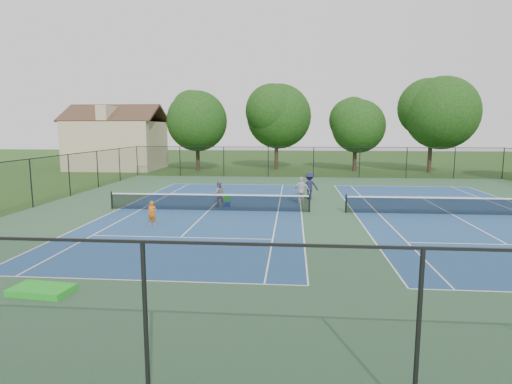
# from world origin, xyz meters

# --- Properties ---
(ground) EXTENTS (140.00, 140.00, 0.00)m
(ground) POSITION_xyz_m (0.00, 0.00, 0.00)
(ground) COLOR #234716
(ground) RESTS_ON ground
(court_pad) EXTENTS (36.00, 36.00, 0.01)m
(court_pad) POSITION_xyz_m (0.00, 0.00, 0.00)
(court_pad) COLOR #2A4C35
(court_pad) RESTS_ON ground
(tennis_court_left) EXTENTS (12.00, 23.83, 1.07)m
(tennis_court_left) POSITION_xyz_m (-7.00, 0.00, 0.10)
(tennis_court_left) COLOR navy
(tennis_court_left) RESTS_ON ground
(tennis_court_right) EXTENTS (12.00, 23.83, 1.07)m
(tennis_court_right) POSITION_xyz_m (7.00, 0.00, 0.10)
(tennis_court_right) COLOR navy
(tennis_court_right) RESTS_ON ground
(perimeter_fence) EXTENTS (36.08, 36.08, 3.02)m
(perimeter_fence) POSITION_xyz_m (0.00, 0.00, 1.60)
(perimeter_fence) COLOR black
(perimeter_fence) RESTS_ON ground
(tree_back_a) EXTENTS (6.80, 6.80, 9.15)m
(tree_back_a) POSITION_xyz_m (-13.00, 24.00, 6.04)
(tree_back_a) COLOR #2D2116
(tree_back_a) RESTS_ON ground
(tree_back_b) EXTENTS (7.60, 7.60, 10.03)m
(tree_back_b) POSITION_xyz_m (-4.00, 26.00, 6.60)
(tree_back_b) COLOR #2D2116
(tree_back_b) RESTS_ON ground
(tree_back_c) EXTENTS (6.00, 6.00, 8.40)m
(tree_back_c) POSITION_xyz_m (5.00, 25.00, 5.48)
(tree_back_c) COLOR #2D2116
(tree_back_c) RESTS_ON ground
(tree_back_d) EXTENTS (7.80, 7.80, 10.37)m
(tree_back_d) POSITION_xyz_m (13.00, 24.00, 6.82)
(tree_back_d) COLOR #2D2116
(tree_back_d) RESTS_ON ground
(clapboard_house) EXTENTS (10.80, 8.10, 7.65)m
(clapboard_house) POSITION_xyz_m (-23.00, 25.00, 3.09)
(clapboard_house) COLOR tan
(clapboard_house) RESTS_ON ground
(child_player) EXTENTS (0.47, 0.33, 1.21)m
(child_player) POSITION_xyz_m (-9.11, -3.97, 0.61)
(child_player) COLOR orange
(child_player) RESTS_ON ground
(instructor) EXTENTS (0.96, 0.85, 1.63)m
(instructor) POSITION_xyz_m (-6.62, 1.33, 0.82)
(instructor) COLOR gray
(instructor) RESTS_ON ground
(bystander_a) EXTENTS (1.07, 0.50, 1.79)m
(bystander_a) POSITION_xyz_m (-1.47, 2.48, 0.89)
(bystander_a) COLOR silver
(bystander_a) RESTS_ON ground
(bystander_b) EXTENTS (1.21, 0.73, 1.83)m
(bystander_b) POSITION_xyz_m (-0.88, 4.68, 0.91)
(bystander_b) COLOR #1D1B3B
(bystander_b) RESTS_ON ground
(ball_crate) EXTENTS (0.39, 0.35, 0.30)m
(ball_crate) POSITION_xyz_m (-6.10, 1.46, 0.15)
(ball_crate) COLOR navy
(ball_crate) RESTS_ON ground
(ball_hopper) EXTENTS (0.34, 0.29, 0.43)m
(ball_hopper) POSITION_xyz_m (-6.10, 1.46, 0.51)
(ball_hopper) COLOR #1C9F1C
(ball_hopper) RESTS_ON ball_crate
(green_tarp) EXTENTS (1.84, 1.16, 0.19)m
(green_tarp) POSITION_xyz_m (-9.41, -13.17, 0.11)
(green_tarp) COLOR #1CAA18
(green_tarp) RESTS_ON ground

